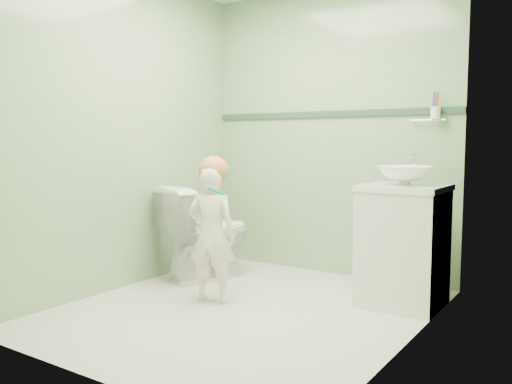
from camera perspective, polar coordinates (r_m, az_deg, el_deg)
The scene contains 12 objects.
ground at distance 3.65m, azimuth -1.34°, elevation -12.46°, with size 2.50×2.50×0.00m, color beige.
room_shell at distance 3.48m, azimuth -1.38°, elevation 6.71°, with size 2.50×2.54×2.40m.
trim_stripe at distance 4.55m, azimuth 7.69°, elevation 8.24°, with size 2.20×0.02×0.05m, color #2B4834.
vanity at distance 3.80m, azimuth 15.40°, elevation -5.73°, with size 0.52×0.50×0.80m, color white.
counter at distance 3.74m, azimuth 15.56°, elevation 0.45°, with size 0.54×0.52×0.04m, color white.
basin at distance 3.74m, azimuth 15.59°, elevation 1.73°, with size 0.37×0.37×0.13m, color white.
faucet at distance 3.91m, azimuth 16.47°, elevation 3.03°, with size 0.03×0.13×0.18m.
cup_holder at distance 4.18m, azimuth 18.52°, elevation 8.03°, with size 0.26×0.07×0.21m.
toilet at distance 4.40m, azimuth -5.36°, elevation -4.26°, with size 0.43×0.75×0.77m, color white.
toddler at distance 3.74m, azimuth -4.74°, elevation -4.55°, with size 0.35×0.23×0.95m, color silver.
hair_cap at distance 3.71m, azimuth -4.55°, elevation 2.23°, with size 0.21×0.21×0.21m, color #BD6F45.
teal_toothbrush at distance 3.55m, azimuth -4.37°, elevation 0.15°, with size 0.10×0.14×0.08m.
Camera 1 is at (2.00, -2.85, 1.12)m, focal length 37.50 mm.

